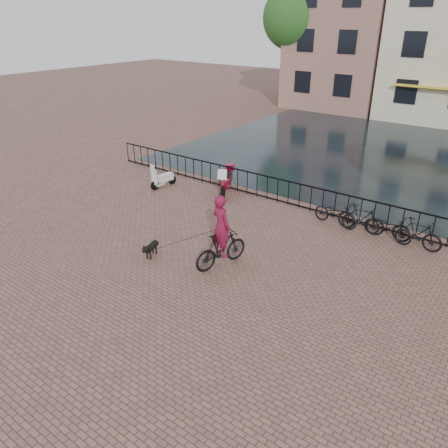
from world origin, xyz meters
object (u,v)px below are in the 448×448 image
Objects in this scene: dog at (151,249)px; scooter at (163,174)px; motorcycle at (226,178)px; cyclist at (221,236)px.

scooter is at bearing 115.10° from dog.
dog is 5.96m from motorcycle.
cyclist is 6.00m from motorcycle.
cyclist reaches higher than dog.
dog is at bearing -43.55° from scooter.
scooter is (-6.15, 3.86, -0.44)m from cyclist.
cyclist is at bearing -26.01° from scooter.
motorcycle reaches higher than scooter.
motorcycle is at bearing -40.01° from cyclist.
dog is at bearing 37.77° from cyclist.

